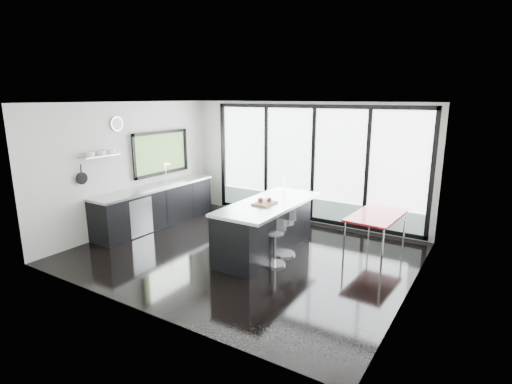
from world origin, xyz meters
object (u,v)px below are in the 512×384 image
Objects in this scene: bar_stool_near at (274,248)px; island at (265,227)px; bar_stool_far at (284,238)px; red_table at (375,233)px.

island is at bearing 138.99° from bar_stool_near.
island reaches higher than bar_stool_far.
island is 2.10m from red_table.
red_table is (1.78, 1.11, -0.13)m from island.
red_table reaches higher than bar_stool_near.
bar_stool_far is at bearing 101.06° from bar_stool_near.
island reaches higher than red_table.
bar_stool_near is at bearing -131.08° from red_table.
island is at bearing -170.25° from bar_stool_far.
island is 3.72× the size of bar_stool_far.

